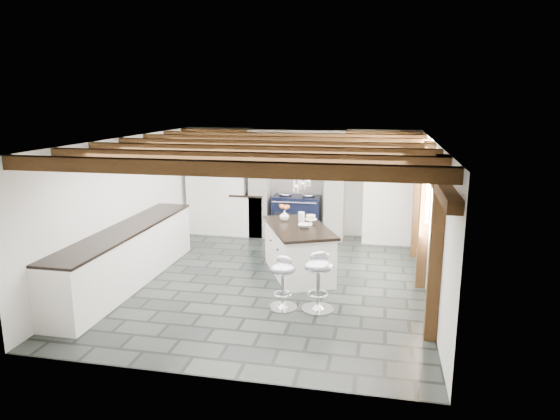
% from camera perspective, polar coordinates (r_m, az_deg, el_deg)
% --- Properties ---
extents(ground, '(6.00, 6.00, 0.00)m').
position_cam_1_polar(ground, '(8.32, -1.24, -7.98)').
color(ground, black).
rests_on(ground, ground).
extents(room_shell, '(6.00, 6.03, 6.00)m').
position_cam_1_polar(room_shell, '(9.49, -2.96, 1.31)').
color(room_shell, silver).
rests_on(room_shell, ground).
extents(range_cooker, '(1.00, 0.63, 0.99)m').
position_cam_1_polar(range_cooker, '(10.70, 1.93, -0.66)').
color(range_cooker, black).
rests_on(range_cooker, ground).
extents(kitchen_island, '(1.51, 1.92, 1.12)m').
position_cam_1_polar(kitchen_island, '(8.45, 2.09, -4.55)').
color(kitchen_island, white).
rests_on(kitchen_island, ground).
extents(bar_stool_near, '(0.55, 0.55, 0.85)m').
position_cam_1_polar(bar_stool_near, '(7.03, 4.37, -7.39)').
color(bar_stool_near, silver).
rests_on(bar_stool_near, ground).
extents(bar_stool_far, '(0.48, 0.48, 0.77)m').
position_cam_1_polar(bar_stool_far, '(7.08, 0.35, -7.63)').
color(bar_stool_far, silver).
rests_on(bar_stool_far, ground).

